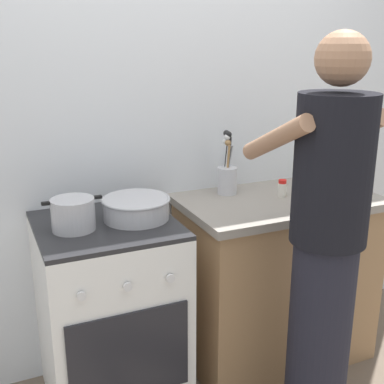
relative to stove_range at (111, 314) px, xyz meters
name	(u,v)px	position (x,y,z in m)	size (l,w,h in m)	color
back_wall	(189,123)	(0.55, 0.35, 0.80)	(3.20, 0.10, 2.50)	silver
countertop	(275,278)	(0.90, 0.00, 0.00)	(1.00, 0.60, 0.90)	#99724C
stove_range	(111,314)	(0.00, 0.00, 0.00)	(0.60, 0.62, 0.90)	white
pot	(73,214)	(-0.14, -0.02, 0.52)	(0.25, 0.18, 0.14)	#B2B2B7
mixing_bowl	(136,207)	(0.14, 0.00, 0.50)	(0.31, 0.31, 0.10)	#B7B7BC
utensil_crock	(227,174)	(0.69, 0.18, 0.55)	(0.10, 0.10, 0.33)	silver
spice_bottle	(282,188)	(0.92, 0.02, 0.49)	(0.04, 0.04, 0.09)	silver
oil_bottle	(322,172)	(1.13, -0.03, 0.57)	(0.07, 0.07, 0.27)	gold
person	(325,250)	(0.75, -0.55, 0.41)	(0.41, 0.50, 1.70)	black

